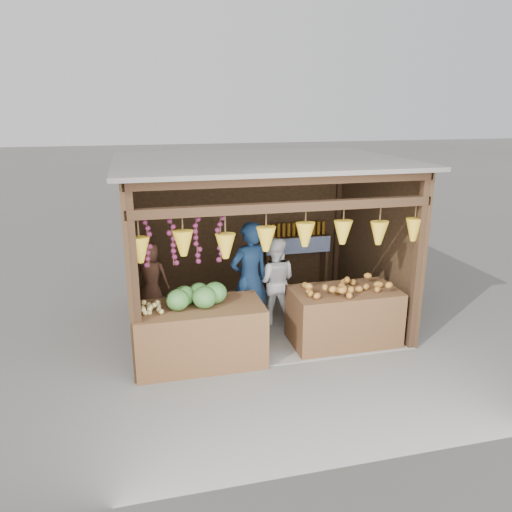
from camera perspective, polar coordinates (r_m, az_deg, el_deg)
The scene contains 12 objects.
ground at distance 8.34m, azimuth 0.35°, elevation -7.45°, with size 80.00×80.00×0.00m, color #514F49.
stall_structure at distance 7.76m, azimuth 0.21°, elevation 3.69°, with size 4.30×3.30×2.66m.
back_shelf at distance 9.48m, azimuth 4.61°, elevation 1.14°, with size 1.25×0.32×1.32m.
counter_left at distance 6.96m, azimuth -6.45°, elevation -8.91°, with size 1.74×0.85×0.84m, color #53391B.
counter_right at distance 7.58m, azimuth 9.97°, elevation -6.81°, with size 1.57×0.85×0.84m, color #4E2F1A.
stool at distance 8.26m, azimuth -11.60°, elevation -7.00°, with size 0.30×0.30×0.28m, color black.
man_standing at distance 7.56m, azimuth -0.76°, elevation -2.70°, with size 0.66×0.43×1.80m, color #122643.
woman_standing at distance 8.03m, azimuth 2.15°, elevation -2.88°, with size 0.70×0.55×1.44m, color white.
vendor_seated at distance 8.00m, azimuth -11.89°, elevation -2.42°, with size 0.54×0.35×1.11m, color #4F2E1F.
melon_pile at distance 6.75m, azimuth -6.68°, elevation -4.37°, with size 1.00×0.50×0.32m, color #164A13, non-canonical shape.
tanfruit_pile at distance 6.72m, azimuth -11.81°, elevation -5.61°, with size 0.34×0.40×0.13m, color tan, non-canonical shape.
mango_pile at distance 7.34m, azimuth 10.46°, elevation -3.21°, with size 1.40×0.64×0.22m, color #C13D19, non-canonical shape.
Camera 1 is at (-1.87, -7.37, 3.43)m, focal length 35.00 mm.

